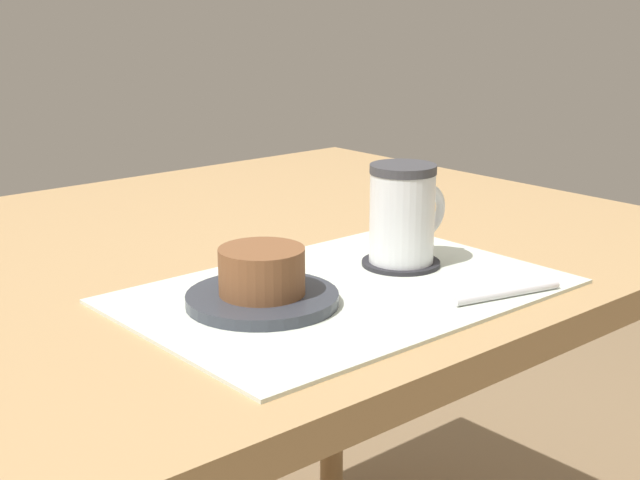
% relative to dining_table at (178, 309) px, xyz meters
% --- Properties ---
extents(dining_table, '(1.32, 0.89, 0.75)m').
position_rel_dining_table_xyz_m(dining_table, '(0.00, 0.00, 0.00)').
color(dining_table, tan).
rests_on(dining_table, ground_plane).
extents(placemat, '(0.46, 0.31, 0.00)m').
position_rel_dining_table_xyz_m(placemat, '(0.06, -0.25, 0.07)').
color(placemat, silver).
rests_on(placemat, dining_table).
extents(pastry_plate, '(0.16, 0.16, 0.01)m').
position_rel_dining_table_xyz_m(pastry_plate, '(-0.04, -0.23, 0.08)').
color(pastry_plate, '#333842').
rests_on(pastry_plate, placemat).
extents(pastry, '(0.09, 0.09, 0.05)m').
position_rel_dining_table_xyz_m(pastry, '(-0.04, -0.23, 0.11)').
color(pastry, brown).
rests_on(pastry, pastry_plate).
extents(coffee_coaster, '(0.09, 0.09, 0.00)m').
position_rel_dining_table_xyz_m(coffee_coaster, '(0.17, -0.22, 0.08)').
color(coffee_coaster, '#232328').
rests_on(coffee_coaster, placemat).
extents(coffee_mug, '(0.11, 0.08, 0.11)m').
position_rel_dining_table_xyz_m(coffee_mug, '(0.17, -0.22, 0.14)').
color(coffee_mug, white).
rests_on(coffee_mug, coffee_coaster).
extents(teaspoon, '(0.13, 0.04, 0.01)m').
position_rel_dining_table_xyz_m(teaspoon, '(0.17, -0.37, 0.08)').
color(teaspoon, silver).
rests_on(teaspoon, placemat).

